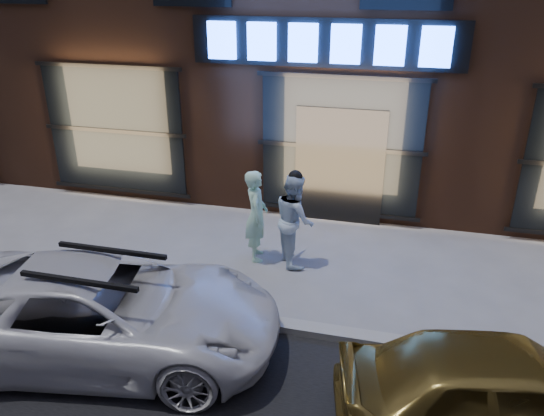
# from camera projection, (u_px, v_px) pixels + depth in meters

# --- Properties ---
(ground) EXTENTS (90.00, 90.00, 0.00)m
(ground) POSITION_uv_depth(u_px,v_px,m) (300.00, 331.00, 7.77)
(ground) COLOR slate
(ground) RESTS_ON ground
(curb) EXTENTS (60.00, 0.25, 0.12)m
(curb) POSITION_uv_depth(u_px,v_px,m) (300.00, 328.00, 7.75)
(curb) COLOR gray
(curb) RESTS_ON ground
(man_bowtie) EXTENTS (0.57, 0.71, 1.70)m
(man_bowtie) POSITION_uv_depth(u_px,v_px,m) (256.00, 216.00, 9.44)
(man_bowtie) COLOR #BEFADE
(man_bowtie) RESTS_ON ground
(man_cap) EXTENTS (0.93, 1.01, 1.68)m
(man_cap) POSITION_uv_depth(u_px,v_px,m) (295.00, 219.00, 9.32)
(man_cap) COLOR silver
(man_cap) RESTS_ON ground
(white_suv) EXTENTS (5.06, 2.97, 1.32)m
(white_suv) POSITION_uv_depth(u_px,v_px,m) (103.00, 311.00, 7.12)
(white_suv) COLOR silver
(white_suv) RESTS_ON ground
(gold_sedan) EXTENTS (3.88, 2.17, 1.25)m
(gold_sedan) POSITION_uv_depth(u_px,v_px,m) (504.00, 393.00, 5.79)
(gold_sedan) COLOR olive
(gold_sedan) RESTS_ON ground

